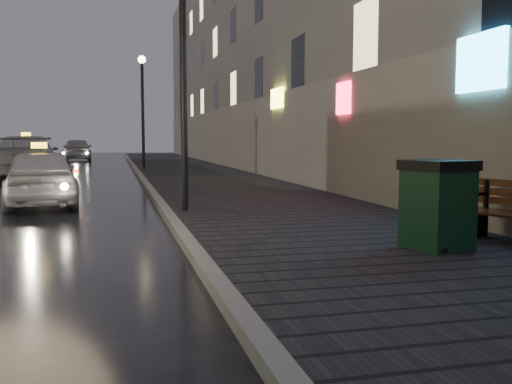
% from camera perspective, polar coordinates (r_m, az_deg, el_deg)
% --- Properties ---
extents(ground, '(120.00, 120.00, 0.00)m').
position_cam_1_polar(ground, '(5.72, -18.51, -11.22)').
color(ground, black).
rests_on(ground, ground).
extents(sidewalk, '(4.60, 58.00, 0.15)m').
position_cam_1_polar(sidewalk, '(26.73, -6.64, 2.10)').
color(sidewalk, black).
rests_on(sidewalk, ground).
extents(curb, '(0.20, 58.00, 0.15)m').
position_cam_1_polar(curb, '(26.53, -11.79, 1.99)').
color(curb, slate).
rests_on(curb, ground).
extents(building_near, '(1.80, 50.00, 13.00)m').
position_cam_1_polar(building_near, '(31.56, -1.79, 14.34)').
color(building_near, '#605B54').
rests_on(building_near, ground).
extents(lamp_near, '(0.36, 0.36, 5.28)m').
position_cam_1_polar(lamp_near, '(11.70, -7.31, 14.62)').
color(lamp_near, black).
rests_on(lamp_near, sidewalk).
extents(lamp_far, '(0.36, 0.36, 5.28)m').
position_cam_1_polar(lamp_far, '(27.56, -11.28, 9.23)').
color(lamp_far, black).
rests_on(lamp_far, sidewalk).
extents(trash_bin, '(0.94, 0.94, 1.17)m').
position_cam_1_polar(trash_bin, '(7.89, 17.70, -1.13)').
color(trash_bin, black).
rests_on(trash_bin, sidewalk).
extents(taxi_near, '(2.11, 4.19, 1.37)m').
position_cam_1_polar(taxi_near, '(14.42, -20.77, 1.39)').
color(taxi_near, '#BCBBC2').
rests_on(taxi_near, ground).
extents(taxi_mid, '(2.80, 5.99, 1.69)m').
position_cam_1_polar(taxi_mid, '(24.38, -21.95, 3.24)').
color(taxi_mid, '#BBBAC1').
rests_on(taxi_mid, ground).
extents(taxi_far, '(2.29, 4.73, 1.30)m').
position_cam_1_polar(taxi_far, '(34.49, -22.95, 3.40)').
color(taxi_far, silver).
rests_on(taxi_far, ground).
extents(car_far, '(2.08, 4.76, 1.60)m').
position_cam_1_polar(car_far, '(41.81, -17.43, 4.07)').
color(car_far, '#94949B').
rests_on(car_far, ground).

